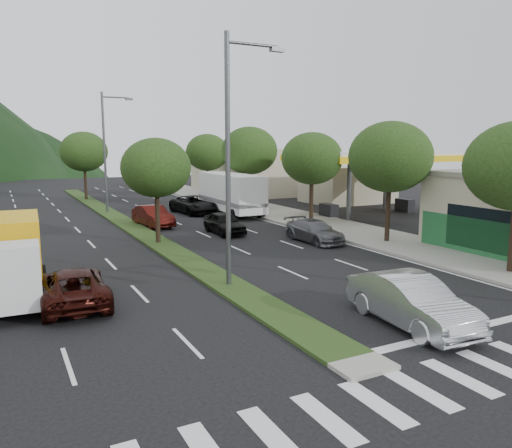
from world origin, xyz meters
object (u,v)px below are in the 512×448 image
box_truck (10,261)px  streetlight_near (232,149)px  tree_r_c (312,159)px  tree_med_far (84,152)px  sedan_silver (411,301)px  motorhome (231,193)px  tree_r_e (207,152)px  streetlight_mid (107,146)px  suv_maroon (73,287)px  car_queue_c (153,216)px  car_queue_b (314,231)px  car_queue_d (194,205)px  tree_r_d (249,151)px  car_queue_a (224,223)px  tree_med_near (156,168)px  tree_r_b (390,157)px

box_truck → streetlight_near: bearing=167.1°
tree_r_c → tree_med_far: tree_med_far is taller
sedan_silver → motorhome: bearing=82.4°
tree_r_e → streetlight_mid: size_ratio=0.67×
suv_maroon → car_queue_c: car_queue_c is taller
car_queue_b → streetlight_near: bearing=-144.3°
tree_r_e → streetlight_mid: bearing=-149.3°
suv_maroon → car_queue_d: 24.25m
car_queue_c → box_truck: size_ratio=0.71×
car_queue_b → car_queue_d: car_queue_d is taller
suv_maroon → car_queue_b: suv_maroon is taller
tree_r_d → motorhome: 5.19m
tree_r_e → streetlight_mid: 13.73m
suv_maroon → car_queue_a: size_ratio=1.18×
tree_med_far → sedan_silver: size_ratio=1.41×
tree_r_d → tree_r_e: (0.00, 10.00, -0.29)m
streetlight_mid → sedan_silver: streetlight_mid is taller
streetlight_near → box_truck: streetlight_near is taller
suv_maroon → tree_r_e: bearing=-116.9°
streetlight_near → car_queue_a: size_ratio=2.41×
tree_r_d → tree_med_near: tree_r_d is taller
car_queue_b → car_queue_c: car_queue_c is taller
car_queue_b → streetlight_mid: bearing=112.0°
tree_r_b → streetlight_mid: streetlight_mid is taller
tree_r_d → car_queue_a: 13.62m
tree_med_near → tree_r_c: bearing=9.5°
tree_r_b → tree_r_d: tree_r_d is taller
tree_r_c → car_queue_c: tree_r_c is taller
tree_r_e → tree_med_far: size_ratio=0.97×
sedan_silver → car_queue_d: (3.07, 28.05, -0.07)m
tree_med_far → suv_maroon: 36.28m
tree_med_far → motorhome: (9.00, -16.52, -3.22)m
tree_r_d → car_queue_a: (-7.18, -10.67, -4.48)m
tree_r_b → tree_med_near: (-12.00, 6.00, -0.61)m
suv_maroon → car_queue_b: 15.57m
tree_med_far → streetlight_near: streetlight_near is taller
tree_med_near → car_queue_b: (8.46, -3.67, -3.78)m
tree_r_c → tree_r_e: tree_r_e is taller
tree_r_d → streetlight_near: 24.97m
tree_r_c → suv_maroon: size_ratio=1.32×
streetlight_mid → motorhome: 11.06m
sedan_silver → tree_med_near: bearing=105.9°
tree_r_d → car_queue_c: bearing=-151.6°
tree_r_c → car_queue_d: 11.59m
sedan_silver → car_queue_b: size_ratio=1.10×
tree_med_near → car_queue_d: bearing=60.5°
suv_maroon → car_queue_d: bearing=-117.9°
car_queue_b → tree_r_d: bearing=75.5°
tree_r_d → car_queue_b: size_ratio=1.59×
car_queue_c → box_truck: box_truck is taller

